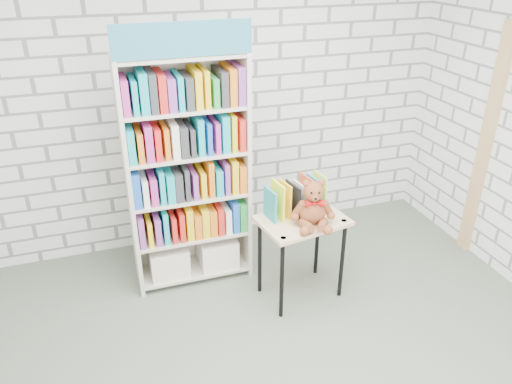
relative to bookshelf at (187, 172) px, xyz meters
name	(u,v)px	position (x,y,z in m)	size (l,w,h in m)	color
ground	(284,377)	(0.33, -1.36, -0.99)	(4.50, 4.50, 0.00)	#545C4E
room_shell	(293,127)	(0.33, -1.36, 0.80)	(4.52, 4.02, 2.81)	silver
bookshelf	(187,172)	(0.00, 0.00, 0.00)	(0.97, 0.38, 2.17)	beige
display_table	(302,230)	(0.78, -0.55, -0.37)	(0.73, 0.56, 0.71)	tan
table_books	(296,197)	(0.76, -0.44, -0.14)	(0.49, 0.27, 0.28)	teal
teddy_bear	(313,208)	(0.82, -0.65, -0.13)	(0.33, 0.32, 0.36)	maroon
door_trim	(485,145)	(2.55, -0.41, 0.06)	(0.05, 0.12, 2.10)	tan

